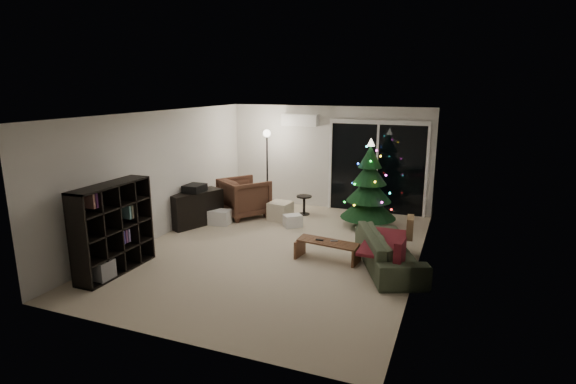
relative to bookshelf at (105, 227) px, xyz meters
name	(u,v)px	position (x,y,z in m)	size (l,w,h in m)	color
room	(325,183)	(2.71, 3.35, 0.28)	(6.50, 7.51, 2.60)	beige
bookshelf	(105,227)	(0.00, 0.00, 0.00)	(0.37, 1.47, 1.47)	black
media_cabinet	(196,208)	(0.00, 2.64, -0.36)	(0.45, 1.19, 0.74)	black
stereo	(195,188)	(0.00, 2.64, 0.09)	(0.38, 0.45, 0.16)	black
armchair	(244,197)	(0.68, 3.64, -0.29)	(0.95, 0.98, 0.89)	#502F21
ottoman	(280,211)	(1.58, 3.65, -0.53)	(0.46, 0.46, 0.42)	beige
cardboard_box_a	(220,217)	(0.46, 2.87, -0.58)	(0.45, 0.34, 0.32)	white
cardboard_box_b	(293,221)	(2.01, 3.29, -0.61)	(0.37, 0.28, 0.26)	white
side_table	(304,205)	(1.93, 4.27, -0.51)	(0.36, 0.36, 0.45)	black
floor_lamp	(267,171)	(0.93, 4.39, 0.21)	(0.30, 0.30, 1.90)	black
sofa	(389,250)	(4.30, 1.82, -0.44)	(2.00, 0.78, 0.59)	#4B593F
sofa_throw	(383,242)	(4.20, 1.82, -0.31)	(0.63, 1.44, 0.05)	maroon
cushion_a	(410,227)	(4.55, 2.47, -0.21)	(0.12, 0.39, 0.39)	#926F4F
cushion_b	(400,252)	(4.55, 1.17, -0.21)	(0.12, 0.39, 0.39)	maroon
coffee_table	(328,251)	(3.26, 1.73, -0.56)	(1.09, 0.38, 0.34)	brown
remote_a	(319,240)	(3.11, 1.73, -0.38)	(0.14, 0.04, 0.02)	black
remote_b	(334,241)	(3.36, 1.78, -0.38)	(0.13, 0.04, 0.02)	slate
christmas_tree	(369,184)	(3.52, 3.87, 0.22)	(1.19, 1.19, 1.91)	black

